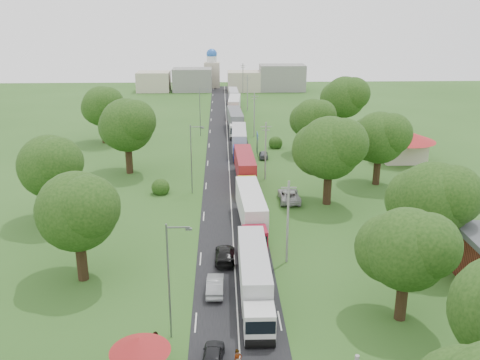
{
  "coord_description": "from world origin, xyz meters",
  "views": [
    {
      "loc": [
        -1.24,
        -57.57,
        25.85
      ],
      "look_at": [
        1.26,
        11.65,
        3.0
      ],
      "focal_mm": 40.0,
      "sensor_mm": 36.0,
      "label": 1
    }
  ],
  "objects_px": {
    "guard_booth": "(140,353)",
    "car_lane_front": "(213,356)",
    "truck_0": "(254,277)",
    "car_lane_mid": "(215,285)",
    "info_sign": "(257,139)"
  },
  "relations": [
    {
      "from": "guard_booth",
      "to": "car_lane_front",
      "type": "xyz_separation_m",
      "value": [
        5.15,
        1.5,
        -1.48
      ]
    },
    {
      "from": "truck_0",
      "to": "car_lane_mid",
      "type": "distance_m",
      "value": 4.09
    },
    {
      "from": "car_lane_front",
      "to": "car_lane_mid",
      "type": "xyz_separation_m",
      "value": [
        0.07,
        10.5,
        0.06
      ]
    },
    {
      "from": "info_sign",
      "to": "car_lane_mid",
      "type": "xyz_separation_m",
      "value": [
        -7.18,
        -48.0,
        -2.26
      ]
    },
    {
      "from": "info_sign",
      "to": "car_lane_front",
      "type": "xyz_separation_m",
      "value": [
        -7.25,
        -58.5,
        -2.32
      ]
    },
    {
      "from": "car_lane_front",
      "to": "info_sign",
      "type": "bearing_deg",
      "value": -92.34
    },
    {
      "from": "car_lane_mid",
      "to": "car_lane_front",
      "type": "bearing_deg",
      "value": 90.84
    },
    {
      "from": "guard_booth",
      "to": "truck_0",
      "type": "height_order",
      "value": "truck_0"
    },
    {
      "from": "truck_0",
      "to": "guard_booth",
      "type": "bearing_deg",
      "value": -129.32
    },
    {
      "from": "info_sign",
      "to": "guard_booth",
      "type": "bearing_deg",
      "value": -101.68
    },
    {
      "from": "guard_booth",
      "to": "car_lane_mid",
      "type": "distance_m",
      "value": 13.17
    },
    {
      "from": "guard_booth",
      "to": "car_lane_mid",
      "type": "height_order",
      "value": "guard_booth"
    },
    {
      "from": "info_sign",
      "to": "truck_0",
      "type": "relative_size",
      "value": 0.27
    },
    {
      "from": "guard_booth",
      "to": "truck_0",
      "type": "xyz_separation_m",
      "value": [
        8.84,
        10.8,
        0.05
      ]
    },
    {
      "from": "info_sign",
      "to": "car_lane_front",
      "type": "distance_m",
      "value": 58.99
    }
  ]
}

